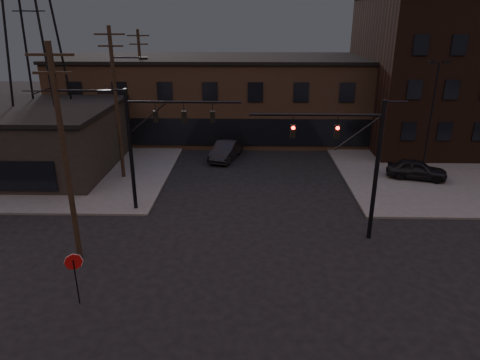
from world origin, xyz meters
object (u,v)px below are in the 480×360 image
stop_sign (74,267)px  car_crossing (226,150)px  parked_car_lot_b (455,136)px  parked_car_lot_a (417,169)px  traffic_signal_near (357,156)px  traffic_signal_far (150,137)px

stop_sign → car_crossing: bearing=75.8°
stop_sign → car_crossing: size_ratio=0.49×
stop_sign → parked_car_lot_b: bearing=43.5°
parked_car_lot_a → car_crossing: bearing=87.2°
traffic_signal_near → car_crossing: (-7.97, 14.71, -4.09)m
traffic_signal_far → stop_sign: size_ratio=3.23×
traffic_signal_near → traffic_signal_far: bearing=163.8°
parked_car_lot_b → car_crossing: 23.56m
parked_car_lot_b → car_crossing: bearing=103.1°
traffic_signal_near → stop_sign: bearing=-154.1°
car_crossing → stop_sign: bearing=-89.1°
traffic_signal_far → car_crossing: size_ratio=1.57×
stop_sign → parked_car_lot_a: (20.59, 16.10, -0.93)m
traffic_signal_near → stop_sign: size_ratio=3.23×
parked_car_lot_b → car_crossing: size_ratio=0.86×
parked_car_lot_a → parked_car_lot_b: parked_car_lot_a is taller
parked_car_lot_b → car_crossing: (-22.89, -5.60, 0.05)m
parked_car_lot_b → stop_sign: bearing=132.8°
traffic_signal_near → car_crossing: traffic_signal_near is taller
traffic_signal_near → car_crossing: size_ratio=1.57×
stop_sign → parked_car_lot_b: stop_sign is taller
parked_car_lot_a → parked_car_lot_b: size_ratio=1.01×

